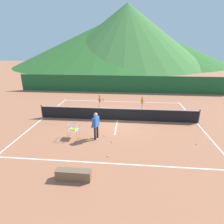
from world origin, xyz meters
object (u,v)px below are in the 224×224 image
at_px(student_0, 100,100).
at_px(courtside_bench, 73,175).
at_px(tennis_ball_0, 141,128).
at_px(tennis_ball_6, 196,144).
at_px(tennis_ball_5, 108,156).
at_px(tennis_ball_8, 146,123).
at_px(instructor, 96,123).
at_px(tennis_ball_7, 88,138).
at_px(tennis_ball_4, 112,142).
at_px(tennis_ball_10, 47,122).
at_px(student_1, 142,101).
at_px(tennis_ball_3, 83,143).
at_px(tennis_ball_2, 107,125).
at_px(tennis_ball_1, 104,135).
at_px(ball_cart, 73,129).
at_px(tennis_ball_9, 89,139).
at_px(tennis_net, 117,114).

height_order(student_0, courtside_bench, student_0).
bearing_deg(tennis_ball_0, tennis_ball_6, -32.27).
xyz_separation_m(tennis_ball_5, tennis_ball_8, (2.33, 4.60, 0.00)).
xyz_separation_m(instructor, tennis_ball_7, (-0.48, -0.05, -0.98)).
bearing_deg(tennis_ball_7, tennis_ball_4, -12.32).
distance_m(instructor, tennis_ball_10, 4.80).
relative_size(tennis_ball_0, tennis_ball_8, 1.00).
height_order(tennis_ball_4, tennis_ball_7, same).
height_order(student_1, tennis_ball_0, student_1).
height_order(student_0, tennis_ball_3, student_0).
distance_m(student_0, tennis_ball_2, 4.14).
relative_size(student_1, tennis_ball_1, 18.18).
bearing_deg(tennis_ball_8, tennis_ball_4, -126.80).
distance_m(student_1, tennis_ball_3, 7.71).
bearing_deg(courtside_bench, tennis_ball_0, 60.35).
height_order(tennis_ball_6, tennis_ball_8, same).
bearing_deg(tennis_ball_3, tennis_ball_1, 45.38).
bearing_deg(tennis_ball_5, tennis_ball_10, 141.55).
height_order(student_0, tennis_ball_4, student_0).
bearing_deg(tennis_ball_10, tennis_ball_1, -21.15).
height_order(ball_cart, courtside_bench, ball_cart).
bearing_deg(tennis_ball_1, tennis_ball_7, -155.58).
xyz_separation_m(tennis_ball_2, tennis_ball_9, (-0.80, -2.32, 0.00)).
relative_size(tennis_ball_1, tennis_ball_8, 1.00).
bearing_deg(tennis_ball_4, instructor, 159.33).
bearing_deg(tennis_ball_8, tennis_ball_1, -140.99).
height_order(instructor, tennis_ball_7, instructor).
distance_m(instructor, student_1, 6.71).
relative_size(tennis_ball_6, courtside_bench, 0.05).
bearing_deg(tennis_ball_5, student_0, 102.02).
relative_size(tennis_net, tennis_ball_8, 178.48).
xyz_separation_m(tennis_ball_10, courtside_bench, (3.87, -5.89, 0.20)).
distance_m(student_0, tennis_ball_6, 9.09).
relative_size(tennis_ball_1, courtside_bench, 0.05).
height_order(tennis_ball_7, courtside_bench, courtside_bench).
bearing_deg(tennis_ball_3, tennis_net, 65.56).
xyz_separation_m(student_0, ball_cart, (-0.69, -6.03, -0.15)).
bearing_deg(tennis_ball_3, tennis_ball_8, 40.91).
relative_size(ball_cart, tennis_ball_1, 13.22).
bearing_deg(tennis_ball_9, tennis_ball_5, -50.72).
bearing_deg(instructor, tennis_ball_6, -1.54).
distance_m(tennis_net, tennis_ball_4, 3.53).
relative_size(tennis_ball_3, courtside_bench, 0.05).
height_order(ball_cart, tennis_ball_1, ball_cart).
distance_m(tennis_ball_3, tennis_ball_9, 0.56).
bearing_deg(courtside_bench, tennis_ball_6, 29.85).
relative_size(tennis_net, student_0, 9.95).
bearing_deg(tennis_ball_8, tennis_ball_9, -141.73).
height_order(tennis_ball_0, courtside_bench, courtside_bench).
distance_m(tennis_net, tennis_ball_9, 3.72).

